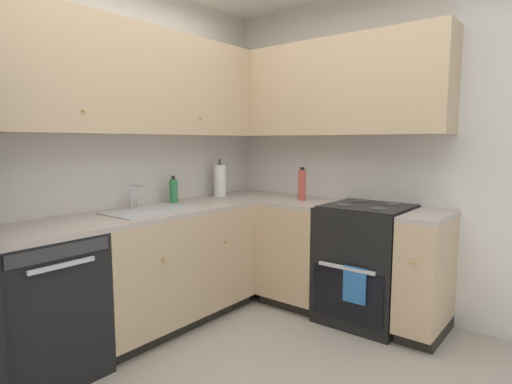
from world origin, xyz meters
TOP-DOWN VIEW (x-y plane):
  - wall_back at (0.00, 1.48)m, footprint 3.54×0.05m
  - wall_right at (1.74, 0.00)m, footprint 0.05×3.01m
  - dishwasher at (-0.53, 1.15)m, footprint 0.60×0.63m
  - lower_cabinets_back at (0.45, 1.16)m, footprint 1.34×0.62m
  - countertop_back at (0.44, 1.15)m, footprint 2.55×0.60m
  - lower_cabinets_right at (1.42, 0.24)m, footprint 0.62×1.44m
  - countertop_right at (1.42, 0.24)m, footprint 0.60×1.44m
  - oven_range at (1.44, -0.00)m, footprint 0.68×0.62m
  - upper_cabinets_back at (0.28, 1.29)m, footprint 2.23×0.34m
  - upper_cabinets_right at (1.56, 0.46)m, footprint 0.32×1.99m
  - sink at (0.27, 1.12)m, footprint 0.62×0.40m
  - faucet at (0.27, 1.33)m, footprint 0.07×0.16m
  - soap_bottle at (0.66, 1.33)m, footprint 0.07×0.07m
  - paper_towel_roll at (1.18, 1.31)m, footprint 0.11×0.11m
  - oil_bottle at (1.42, 0.59)m, footprint 0.06×0.06m

SIDE VIEW (x-z plane):
  - dishwasher at x=-0.53m, z-range 0.00..0.86m
  - lower_cabinets_right at x=1.42m, z-range 0.00..0.86m
  - lower_cabinets_back at x=0.45m, z-range 0.00..0.86m
  - oven_range at x=1.44m, z-range -0.07..0.98m
  - sink at x=0.27m, z-range 0.80..0.90m
  - countertop_back at x=0.44m, z-range 0.86..0.89m
  - countertop_right at x=1.42m, z-range 0.86..0.89m
  - soap_bottle at x=0.66m, z-range 0.88..1.10m
  - faucet at x=0.27m, z-range 0.91..1.10m
  - oil_bottle at x=1.42m, z-range 0.88..1.16m
  - paper_towel_roll at x=1.18m, z-range 0.86..1.21m
  - wall_back at x=0.00m, z-range 0.00..2.58m
  - wall_right at x=1.74m, z-range 0.00..2.58m
  - upper_cabinets_back at x=0.28m, z-range 1.44..2.19m
  - upper_cabinets_right at x=1.56m, z-range 1.44..2.19m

